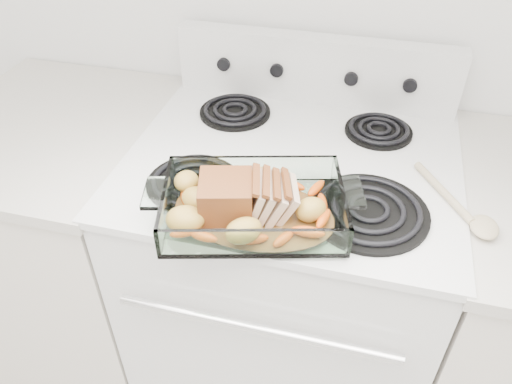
% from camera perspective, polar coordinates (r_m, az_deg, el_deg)
% --- Properties ---
extents(electric_range, '(0.78, 0.70, 1.12)m').
position_cam_1_polar(electric_range, '(1.50, 3.41, -10.26)').
color(electric_range, white).
rests_on(electric_range, ground).
extents(counter_left, '(0.58, 0.68, 0.93)m').
position_cam_1_polar(counter_left, '(1.71, -19.05, -5.84)').
color(counter_left, silver).
rests_on(counter_left, ground).
extents(baking_dish, '(0.35, 0.23, 0.07)m').
position_cam_1_polar(baking_dish, '(1.00, -0.29, -2.01)').
color(baking_dish, white).
rests_on(baking_dish, electric_range).
extents(pork_roast, '(0.19, 0.10, 0.08)m').
position_cam_1_polar(pork_roast, '(0.98, -1.84, -0.45)').
color(pork_roast, brown).
rests_on(pork_roast, baking_dish).
extents(roast_vegetables, '(0.38, 0.21, 0.05)m').
position_cam_1_polar(roast_vegetables, '(1.02, 0.03, -0.14)').
color(roast_vegetables, '#D04C17').
rests_on(roast_vegetables, baking_dish).
extents(wooden_spoon, '(0.16, 0.22, 0.02)m').
position_cam_1_polar(wooden_spoon, '(1.11, 22.84, -2.00)').
color(wooden_spoon, tan).
rests_on(wooden_spoon, electric_range).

